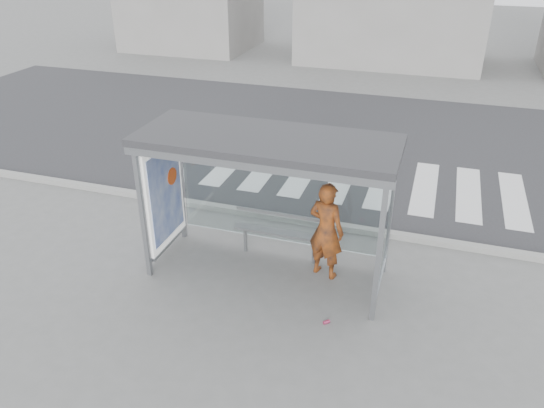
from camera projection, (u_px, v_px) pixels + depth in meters
The scene contains 9 objects.
ground at pixel (267, 273), 9.63m from camera, with size 80.00×80.00×0.00m, color #61615F.
road at pixel (343, 141), 15.52m from camera, with size 30.00×10.00×0.01m, color #2A2A2D.
curb at pixel (296, 220), 11.25m from camera, with size 30.00×0.18×0.12m, color gray.
crosswalk at pixel (363, 180), 13.15m from camera, with size 7.55×3.00×0.00m.
bus_shelter at pixel (247, 169), 8.86m from camera, with size 4.25×1.65×2.62m.
building_center at pixel (394, 3), 23.61m from camera, with size 8.00×5.00×5.00m, color gray.
person at pixel (326, 230), 9.18m from camera, with size 0.66×0.43×1.81m, color orange.
bench at pixel (279, 232), 9.86m from camera, with size 1.74×0.22×0.90m.
soda_can at pixel (326, 322), 8.39m from camera, with size 0.06×0.06×0.11m, color #E34376.
Camera 1 is at (2.53, -7.53, 5.60)m, focal length 35.00 mm.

